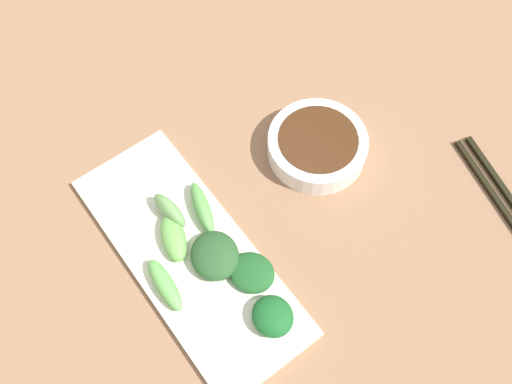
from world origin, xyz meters
The scene contains 11 objects.
tabletop centered at (0.00, 0.00, 0.01)m, with size 2.10×2.10×0.02m, color #8E684B.
sauce_bowl centered at (-0.11, -0.03, 0.04)m, with size 0.15×0.15×0.04m.
serving_plate centered at (0.13, 0.00, 0.03)m, with size 0.15×0.38×0.01m, color silver.
broccoli_leafy_0 centered at (0.09, 0.07, 0.04)m, with size 0.06×0.06×0.02m, color #1E5625.
broccoli_stalk_1 centered at (0.14, -0.03, 0.04)m, with size 0.03×0.07×0.02m, color #6AAC4F.
broccoli_leafy_2 centered at (0.10, 0.14, 0.05)m, with size 0.05×0.06×0.03m, color #1A5C27.
broccoli_stalk_3 centered at (0.08, -0.04, 0.04)m, with size 0.02×0.08×0.02m, color #5EA44F.
broccoli_stalk_4 centered at (0.12, -0.06, 0.05)m, with size 0.02×0.06×0.03m, color #6BA258.
broccoli_leafy_5 centered at (0.11, 0.03, 0.05)m, with size 0.06×0.07×0.03m, color #275128.
broccoli_stalk_6 centered at (0.18, 0.02, 0.04)m, with size 0.02×0.08×0.02m, color #67B857.
chopsticks centered at (-0.27, 0.20, 0.02)m, with size 0.08×0.23×0.01m.
Camera 1 is at (0.23, 0.27, 0.74)m, focal length 39.71 mm.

